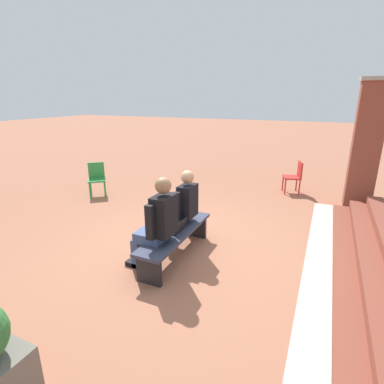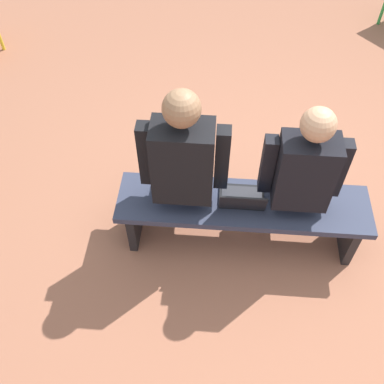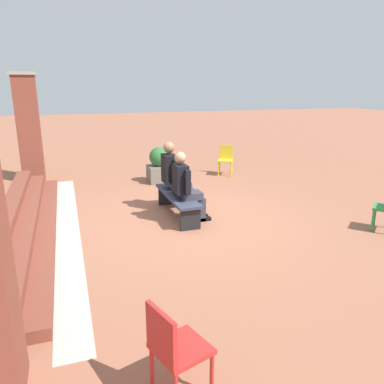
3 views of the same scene
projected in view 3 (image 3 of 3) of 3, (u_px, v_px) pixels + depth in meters
ground_plane at (185, 220)px, 7.21m from camera, size 60.00×60.00×0.00m
concrete_strip at (68, 228)px, 6.81m from camera, size 7.29×0.40×0.01m
brick_steps at (22, 224)px, 6.53m from camera, size 6.49×0.90×0.45m
brick_pillar_right_of_steps at (29, 127)px, 9.95m from camera, size 0.64×0.64×2.84m
bench at (177, 199)px, 7.36m from camera, size 1.80×0.44×0.45m
person_student at (186, 185)px, 6.96m from camera, size 0.54×0.69×1.35m
person_adult at (175, 174)px, 7.66m from camera, size 0.59×0.74×1.42m
laptop at (177, 191)px, 7.33m from camera, size 0.32×0.29×0.21m
plastic_chair_by_pillar at (173, 346)px, 3.01m from camera, size 0.53×0.53×0.84m
plastic_chair_near_bench_right at (226, 158)px, 10.83m from camera, size 0.57×0.57×0.84m
planter at (159, 166)px, 9.98m from camera, size 0.60×0.60×0.94m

